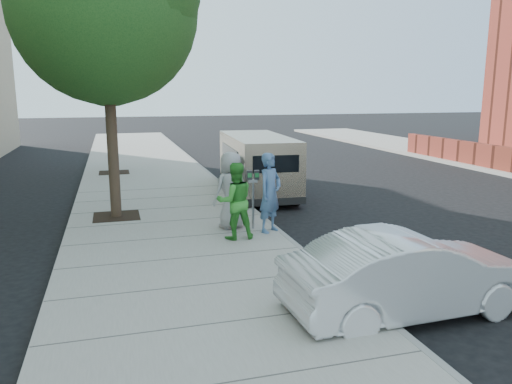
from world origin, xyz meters
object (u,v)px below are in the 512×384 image
person_officer (270,193)px  person_green_shirt (235,201)px  tree_near (106,4)px  parking_meter (253,187)px  person_gray_shirt (231,190)px  van (257,164)px  sedan (409,274)px  person_striped_polo (241,184)px  tree_far (109,53)px

person_officer → person_green_shirt: (-0.93, -0.33, -0.07)m
tree_near → parking_meter: tree_near is taller
parking_meter → person_gray_shirt: (-0.49, 0.21, -0.10)m
van → person_gray_shirt: size_ratio=2.93×
parking_meter → van: (1.42, 4.57, -0.13)m
van → person_officer: size_ratio=2.91×
person_gray_shirt → sedan: bearing=86.5°
van → person_striped_polo: size_ratio=3.50×
tree_near → van: bearing=27.7°
tree_far → van: bearing=-48.8°
person_green_shirt → sedan: bearing=110.8°
van → person_striped_polo: bearing=-110.5°
tree_near → person_officer: tree_near is taller
tree_far → tree_near: bearing=-90.0°
parking_meter → tree_near: bearing=154.4°
tree_near → van: size_ratio=1.38×
parking_meter → person_striped_polo: bearing=94.6°
tree_far → sedan: 15.88m
person_green_shirt → tree_far: bearing=-77.8°
parking_meter → person_gray_shirt: 0.54m
tree_near → sedan: tree_near is taller
person_gray_shirt → van: bearing=-134.4°
tree_near → sedan: (4.25, -7.11, -4.89)m
van → person_green_shirt: 5.64m
van → person_striped_polo: van is taller
sedan → person_green_shirt: 4.59m
person_green_shirt → person_striped_polo: (0.75, 2.43, -0.09)m
tree_far → parking_meter: 10.91m
tree_far → person_green_shirt: 11.44m
person_green_shirt → person_striped_polo: size_ratio=1.11×
tree_near → person_green_shirt: (2.52, -2.87, -4.53)m
van → person_striped_polo: 3.12m
tree_far → person_green_shirt: (2.52, -10.47, -3.87)m
tree_far → sedan: size_ratio=1.63×
person_officer → van: bearing=42.6°
sedan → person_striped_polo: 6.74m
parking_meter → person_green_shirt: 0.95m
parking_meter → person_striped_polo: size_ratio=0.92×
parking_meter → person_striped_polo: (0.14, 1.73, -0.26)m
person_green_shirt → person_striped_polo: bearing=-108.6°
parking_meter → person_officer: bearing=-40.1°
tree_far → person_officer: bearing=-71.2°
sedan → tree_near: bearing=28.5°
person_green_shirt → van: bearing=-112.5°
tree_far → person_striped_polo: (3.28, -8.04, -3.95)m
tree_near → tree_far: tree_near is taller
parking_meter → person_officer: (0.31, -0.36, -0.10)m
tree_far → person_gray_shirt: tree_far is taller
sedan → person_gray_shirt: 5.41m
parking_meter → person_striped_polo: 1.75m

